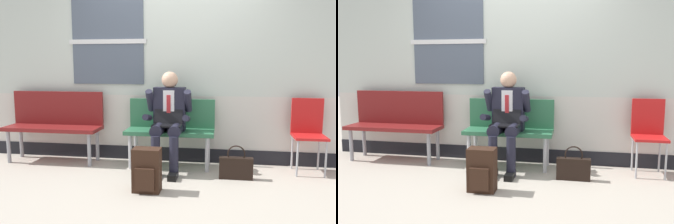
% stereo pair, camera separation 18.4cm
% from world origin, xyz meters
% --- Properties ---
extents(ground_plane, '(18.00, 18.00, 0.00)m').
position_xyz_m(ground_plane, '(0.00, 0.00, 0.00)').
color(ground_plane, '#B2A899').
extents(station_wall, '(5.36, 0.17, 3.17)m').
position_xyz_m(station_wall, '(-0.01, 0.65, 1.57)').
color(station_wall, beige).
rests_on(station_wall, ground).
extents(bench_with_person, '(1.14, 0.42, 0.87)m').
position_xyz_m(bench_with_person, '(-0.02, 0.37, 0.52)').
color(bench_with_person, '#2D6B47').
rests_on(bench_with_person, ground).
extents(bench_empty, '(1.31, 0.42, 0.95)m').
position_xyz_m(bench_empty, '(-1.63, 0.38, 0.56)').
color(bench_empty, maroon).
rests_on(bench_empty, ground).
extents(person_seated, '(0.57, 0.70, 1.24)m').
position_xyz_m(person_seated, '(-0.02, 0.17, 0.66)').
color(person_seated, '#1E1E2D').
rests_on(person_seated, ground).
extents(backpack, '(0.29, 0.22, 0.46)m').
position_xyz_m(backpack, '(-0.12, -0.62, 0.23)').
color(backpack, '#331E14').
rests_on(backpack, ground).
extents(handbag, '(0.39, 0.09, 0.40)m').
position_xyz_m(handbag, '(0.82, -0.06, 0.14)').
color(handbag, black).
rests_on(handbag, ground).
extents(folding_chair, '(0.38, 0.38, 0.91)m').
position_xyz_m(folding_chair, '(1.70, 0.38, 0.55)').
color(folding_chair, red).
rests_on(folding_chair, ground).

